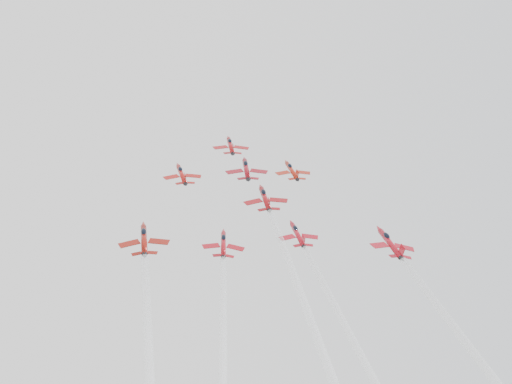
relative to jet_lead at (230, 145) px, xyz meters
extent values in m
cylinder|color=#A81014|center=(0.00, -0.30, -0.31)|extent=(1.14, 9.03, 7.12)
cone|color=#A81014|center=(0.00, 4.79, 3.47)|extent=(1.14, 2.52, 2.28)
cone|color=black|center=(0.00, -4.97, -3.78)|extent=(1.14, 1.68, 1.66)
ellipsoid|color=black|center=(0.00, 1.31, 1.53)|extent=(1.04, 2.39, 2.11)
cube|color=#A81014|center=(-2.81, -0.94, -0.85)|extent=(4.24, 2.71, 1.20)
cube|color=#A81014|center=(2.81, -0.94, -0.85)|extent=(4.24, 2.71, 1.20)
cube|color=#A81014|center=(0.00, -4.72, -2.04)|extent=(0.12, 2.74, 2.79)
cube|color=#A81014|center=(-1.46, -4.14, -3.17)|extent=(2.04, 1.34, 0.69)
cube|color=#A81014|center=(1.46, -4.14, -3.17)|extent=(2.04, 1.34, 0.69)
cylinder|color=#AC1410|center=(-14.53, -16.19, -12.11)|extent=(1.07, 8.42, 6.64)
cone|color=#AC1410|center=(-14.53, -11.44, -8.58)|extent=(1.07, 2.35, 2.13)
cone|color=black|center=(-14.53, -20.55, -15.35)|extent=(1.07, 1.57, 1.55)
ellipsoid|color=black|center=(-14.53, -14.68, -10.39)|extent=(0.97, 2.23, 1.97)
cube|color=#AC1410|center=(-17.15, -16.78, -12.61)|extent=(3.96, 2.53, 1.12)
cube|color=#AC1410|center=(-11.91, -16.78, -12.61)|extent=(3.96, 2.53, 1.12)
cube|color=#AC1410|center=(-14.53, -20.31, -13.72)|extent=(0.12, 2.56, 2.60)
cube|color=#AC1410|center=(-15.88, -19.77, -14.77)|extent=(1.90, 1.25, 0.64)
cube|color=#AC1410|center=(-13.17, -19.77, -14.77)|extent=(1.90, 1.25, 0.64)
cylinder|color=maroon|center=(1.89, -12.37, -9.28)|extent=(1.23, 9.73, 7.67)
cone|color=maroon|center=(1.89, -6.89, -5.21)|extent=(1.23, 2.71, 2.46)
cone|color=black|center=(1.89, -17.41, -13.02)|extent=(1.23, 1.81, 1.79)
ellipsoid|color=black|center=(1.89, -10.64, -7.29)|extent=(1.12, 2.58, 2.28)
cube|color=maroon|center=(-1.13, -13.06, -9.86)|extent=(4.57, 2.92, 1.29)
cube|color=maroon|center=(4.92, -13.06, -9.86)|extent=(4.57, 2.92, 1.29)
cube|color=maroon|center=(1.89, -17.13, -11.14)|extent=(0.13, 2.95, 3.00)
cube|color=maroon|center=(0.33, -16.51, -12.35)|extent=(2.19, 1.44, 0.74)
cube|color=maroon|center=(3.46, -16.51, -12.35)|extent=(2.19, 1.44, 0.74)
cylinder|color=#AC2010|center=(13.79, -12.08, -9.06)|extent=(1.07, 8.46, 6.67)
cone|color=#AC2010|center=(13.79, -7.30, -5.51)|extent=(1.07, 2.36, 2.14)
cone|color=black|center=(13.79, -16.46, -12.31)|extent=(1.07, 1.58, 1.56)
ellipsoid|color=black|center=(13.79, -10.57, -7.33)|extent=(0.97, 2.24, 1.98)
cube|color=#AC2010|center=(11.16, -12.67, -9.56)|extent=(3.97, 2.54, 1.12)
cube|color=#AC2010|center=(16.42, -12.67, -9.56)|extent=(3.97, 2.54, 1.12)
cube|color=#AC2010|center=(13.79, -16.22, -10.68)|extent=(0.12, 2.57, 2.61)
cube|color=#AC2010|center=(12.42, -15.68, -11.73)|extent=(1.91, 1.25, 0.64)
cube|color=#AC2010|center=(15.15, -15.68, -11.73)|extent=(1.91, 1.25, 0.64)
cylinder|color=maroon|center=(3.70, -25.13, -18.75)|extent=(1.19, 9.37, 7.38)
cone|color=maroon|center=(3.70, -19.85, -14.83)|extent=(1.19, 2.61, 2.37)
cone|color=black|center=(3.70, -29.98, -22.35)|extent=(1.19, 1.75, 1.72)
ellipsoid|color=black|center=(3.70, -23.46, -16.84)|extent=(1.08, 2.48, 2.19)
cube|color=maroon|center=(0.79, -25.79, -19.31)|extent=(4.40, 2.81, 1.24)
cube|color=maroon|center=(6.61, -25.79, -19.31)|extent=(4.40, 2.81, 1.24)
cube|color=maroon|center=(3.70, -29.71, -20.54)|extent=(0.13, 2.84, 2.89)
cube|color=maroon|center=(2.19, -29.11, -21.71)|extent=(2.11, 1.39, 0.71)
cube|color=maroon|center=(5.21, -29.11, -21.71)|extent=(2.11, 1.39, 0.71)
cylinder|color=white|center=(3.70, -69.28, -51.53)|extent=(1.51, 78.82, 59.07)
cylinder|color=maroon|center=(-23.94, -40.75, -30.35)|extent=(1.14, 8.99, 7.09)
cone|color=maroon|center=(-23.94, -35.68, -26.58)|extent=(1.14, 2.51, 2.27)
cone|color=black|center=(-23.94, -45.40, -33.80)|extent=(1.14, 1.68, 1.66)
ellipsoid|color=black|center=(-23.94, -39.14, -28.51)|extent=(1.04, 2.38, 2.11)
cube|color=maroon|center=(-26.74, -41.38, -30.88)|extent=(4.22, 2.70, 1.19)
cube|color=maroon|center=(-21.15, -41.38, -30.88)|extent=(4.22, 2.70, 1.19)
cube|color=maroon|center=(-23.94, -45.15, -32.06)|extent=(0.12, 2.73, 2.77)
cube|color=maroon|center=(-25.39, -44.57, -33.19)|extent=(2.03, 1.33, 0.68)
cube|color=maroon|center=(-22.49, -44.57, -33.19)|extent=(2.03, 1.33, 0.68)
cylinder|color=#AB101B|center=(-8.62, -41.61, -30.99)|extent=(0.97, 7.70, 6.06)
cone|color=#AB101B|center=(-8.62, -37.28, -27.77)|extent=(0.97, 2.15, 1.94)
cone|color=black|center=(-8.62, -45.60, -33.95)|extent=(0.97, 1.43, 1.42)
ellipsoid|color=black|center=(-8.62, -40.24, -29.42)|extent=(0.89, 2.04, 1.80)
cube|color=#AB101B|center=(-11.02, -42.16, -31.45)|extent=(3.61, 2.31, 1.02)
cube|color=#AB101B|center=(-6.23, -42.16, -31.45)|extent=(3.61, 2.31, 1.02)
cube|color=#AB101B|center=(-8.62, -45.38, -32.46)|extent=(0.11, 2.34, 2.37)
cube|color=#AB101B|center=(-9.86, -44.89, -33.42)|extent=(1.74, 1.14, 0.59)
cube|color=#AB101B|center=(-7.38, -44.89, -33.42)|extent=(1.74, 1.14, 0.59)
cylinder|color=#B1101F|center=(7.59, -37.99, -28.30)|extent=(0.98, 7.77, 6.12)
cone|color=#B1101F|center=(7.59, -33.61, -25.05)|extent=(0.98, 2.17, 1.96)
cone|color=black|center=(7.59, -42.01, -31.29)|extent=(0.98, 1.45, 1.43)
ellipsoid|color=black|center=(7.59, -36.61, -26.71)|extent=(0.89, 2.06, 1.82)
cube|color=#B1101F|center=(5.17, -38.54, -28.76)|extent=(3.65, 2.33, 1.03)
cube|color=#B1101F|center=(10.00, -38.54, -28.76)|extent=(3.65, 2.33, 1.03)
cube|color=#B1101F|center=(7.59, -41.79, -29.78)|extent=(0.11, 2.36, 2.40)
cube|color=#B1101F|center=(6.33, -41.30, -30.75)|extent=(1.75, 1.15, 0.59)
cube|color=#B1101F|center=(8.84, -41.30, -30.75)|extent=(1.75, 1.15, 0.59)
cylinder|color=#B3111F|center=(27.16, -40.23, -29.96)|extent=(1.18, 9.34, 7.36)
cone|color=#B3111F|center=(27.16, -34.97, -26.05)|extent=(1.18, 2.60, 2.36)
cone|color=black|center=(27.16, -45.07, -33.55)|extent=(1.18, 1.74, 1.72)
ellipsoid|color=black|center=(27.16, -38.57, -28.06)|extent=(1.08, 2.48, 2.19)
cube|color=#B3111F|center=(24.26, -40.89, -30.52)|extent=(4.39, 2.80, 1.24)
cube|color=#B3111F|center=(30.06, -40.89, -30.52)|extent=(4.39, 2.80, 1.24)
cube|color=#B3111F|center=(27.16, -44.80, -31.75)|extent=(0.13, 2.84, 2.88)
cube|color=#B3111F|center=(25.66, -44.20, -32.91)|extent=(2.11, 1.38, 0.71)
cube|color=#B3111F|center=(28.67, -44.20, -32.91)|extent=(2.11, 1.38, 0.71)
camera|label=1|loc=(-29.25, -165.34, -43.10)|focal=45.00mm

